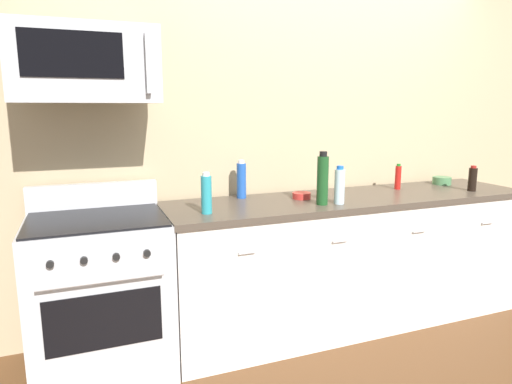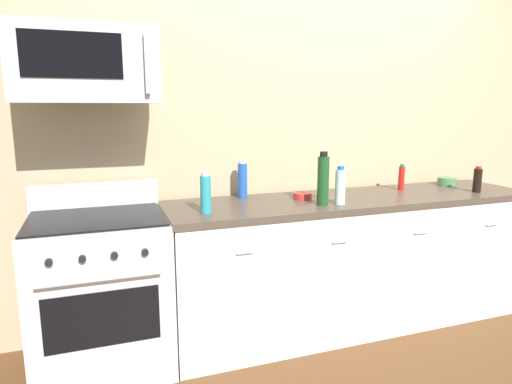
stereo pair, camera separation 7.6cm
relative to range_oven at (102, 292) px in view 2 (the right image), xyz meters
The scene contains 13 objects.
ground_plane 1.75m from the range_oven, ahead, with size 6.86×6.86×0.00m, color brown.
back_wall 1.95m from the range_oven, 13.55° to the left, with size 5.71×0.10×2.70m, color tan.
counter_unit 1.69m from the range_oven, ahead, with size 2.62×0.66×0.92m.
range_oven is the anchor object (origin of this frame).
microwave 1.28m from the range_oven, 89.71° to the left, with size 0.74×0.44×0.40m.
bottle_soy_sauce_dark 2.67m from the range_oven, ahead, with size 0.06×0.06×0.19m.
bottle_soda_blue 1.13m from the range_oven, 13.41° to the left, with size 0.06×0.06×0.26m.
bottle_hot_sauce_red 2.21m from the range_oven, ahead, with size 0.04×0.04×0.19m.
bottle_wine_green 1.49m from the range_oven, ahead, with size 0.07×0.07×0.34m.
bottle_dish_soap 0.84m from the range_oven, 11.84° to the right, with size 0.06×0.06×0.24m.
bottle_water_clear 1.58m from the range_oven, ahead, with size 0.07×0.07×0.24m.
bowl_green_glaze 2.67m from the range_oven, ahead, with size 0.14×0.14×0.06m.
bowl_red_small 1.40m from the range_oven, ahead, with size 0.12×0.12×0.04m.
Camera 2 is at (-1.66, -2.61, 1.53)m, focal length 31.43 mm.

